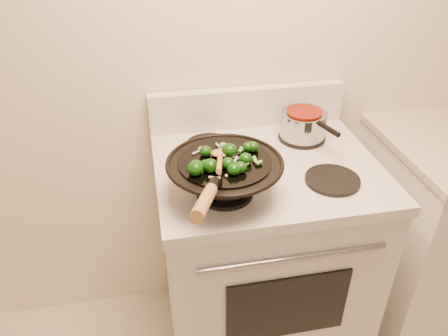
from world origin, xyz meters
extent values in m
plane|color=silver|center=(0.00, 1.50, 1.30)|extent=(3.50, 0.00, 3.50)
cube|color=silver|center=(-0.15, 1.17, 0.44)|extent=(0.76, 0.64, 0.88)
cube|color=silver|center=(-0.15, 1.17, 0.90)|extent=(0.78, 0.66, 0.04)
cube|color=silver|center=(-0.15, 1.47, 1.00)|extent=(0.78, 0.05, 0.16)
cylinder|color=gray|center=(-0.15, 0.84, 0.78)|extent=(0.60, 0.02, 0.02)
cube|color=black|center=(-0.15, 0.84, 0.55)|extent=(0.42, 0.01, 0.28)
cylinder|color=black|center=(-0.33, 1.02, 0.93)|extent=(0.18, 0.18, 0.01)
cylinder|color=black|center=(0.03, 1.02, 0.93)|extent=(0.18, 0.18, 0.01)
cylinder|color=black|center=(-0.33, 1.32, 0.93)|extent=(0.18, 0.18, 0.01)
cylinder|color=black|center=(0.03, 1.32, 0.93)|extent=(0.18, 0.18, 0.01)
torus|color=black|center=(-0.33, 1.02, 1.04)|extent=(0.36, 0.36, 0.01)
cylinder|color=black|center=(-0.33, 1.02, 1.04)|extent=(0.28, 0.28, 0.01)
cylinder|color=black|center=(-0.40, 0.83, 1.09)|extent=(0.05, 0.07, 0.04)
cylinder|color=olive|center=(-0.44, 0.72, 1.13)|extent=(0.09, 0.19, 0.08)
ellipsoid|color=#0C3608|center=(-0.43, 0.97, 1.06)|extent=(0.05, 0.05, 0.04)
cylinder|color=#4F852F|center=(-0.41, 0.97, 1.05)|extent=(0.02, 0.02, 0.01)
ellipsoid|color=#0C3608|center=(-0.40, 0.98, 1.06)|extent=(0.04, 0.04, 0.03)
ellipsoid|color=#0C3608|center=(-0.43, 0.98, 1.06)|extent=(0.04, 0.04, 0.03)
ellipsoid|color=#0C3608|center=(-0.25, 1.06, 1.06)|extent=(0.04, 0.04, 0.03)
cylinder|color=#4F852F|center=(-0.24, 1.06, 1.05)|extent=(0.02, 0.01, 0.01)
ellipsoid|color=#0C3608|center=(-0.31, 1.05, 1.06)|extent=(0.05, 0.05, 0.04)
ellipsoid|color=#0C3608|center=(-0.30, 0.95, 1.06)|extent=(0.04, 0.04, 0.03)
ellipsoid|color=#0C3608|center=(-0.24, 1.06, 1.06)|extent=(0.04, 0.04, 0.03)
cylinder|color=#4F852F|center=(-0.23, 1.06, 1.05)|extent=(0.01, 0.02, 0.01)
ellipsoid|color=#0C3608|center=(-0.39, 1.06, 1.06)|extent=(0.04, 0.04, 0.03)
ellipsoid|color=#0C3608|center=(-0.33, 0.98, 1.06)|extent=(0.04, 0.04, 0.03)
ellipsoid|color=#0C3608|center=(-0.32, 0.95, 1.06)|extent=(0.04, 0.04, 0.03)
cylinder|color=#4F852F|center=(-0.31, 0.95, 1.05)|extent=(0.01, 0.02, 0.02)
ellipsoid|color=#0C3608|center=(-0.28, 1.00, 1.06)|extent=(0.04, 0.04, 0.03)
ellipsoid|color=#0C3608|center=(-0.38, 0.97, 1.06)|extent=(0.05, 0.05, 0.04)
cube|color=beige|center=(-0.38, 0.93, 1.05)|extent=(0.03, 0.02, 0.00)
cube|color=beige|center=(-0.34, 1.10, 1.05)|extent=(0.02, 0.04, 0.00)
cube|color=beige|center=(-0.32, 1.07, 1.05)|extent=(0.04, 0.02, 0.00)
cube|color=beige|center=(-0.31, 1.04, 1.05)|extent=(0.04, 0.04, 0.00)
cube|color=beige|center=(-0.41, 1.08, 1.05)|extent=(0.04, 0.03, 0.00)
cube|color=beige|center=(-0.33, 1.06, 1.05)|extent=(0.03, 0.03, 0.00)
cube|color=beige|center=(-0.32, 1.09, 1.05)|extent=(0.05, 0.02, 0.00)
cube|color=beige|center=(-0.39, 1.09, 1.05)|extent=(0.02, 0.04, 0.00)
cube|color=beige|center=(-0.40, 1.09, 1.05)|extent=(0.01, 0.04, 0.00)
cube|color=beige|center=(-0.30, 1.02, 1.05)|extent=(0.02, 0.04, 0.00)
cylinder|color=#5AA936|center=(-0.27, 0.99, 1.05)|extent=(0.03, 0.01, 0.02)
cylinder|color=#5AA936|center=(-0.25, 1.00, 1.05)|extent=(0.02, 0.02, 0.01)
cylinder|color=#5AA936|center=(-0.39, 0.97, 1.05)|extent=(0.01, 0.02, 0.02)
cylinder|color=#5AA936|center=(-0.27, 1.07, 1.05)|extent=(0.02, 0.02, 0.01)
cylinder|color=#5AA936|center=(-0.33, 1.10, 1.05)|extent=(0.02, 0.02, 0.01)
cylinder|color=#5AA936|center=(-0.24, 0.98, 1.05)|extent=(0.02, 0.02, 0.02)
cylinder|color=#5AA936|center=(-0.28, 1.06, 1.05)|extent=(0.02, 0.02, 0.01)
cylinder|color=#5AA936|center=(-0.32, 1.10, 1.05)|extent=(0.03, 0.01, 0.02)
sphere|color=beige|center=(-0.32, 1.00, 1.05)|extent=(0.01, 0.01, 0.01)
sphere|color=beige|center=(-0.30, 1.02, 1.05)|extent=(0.01, 0.01, 0.01)
sphere|color=beige|center=(-0.36, 0.95, 1.05)|extent=(0.01, 0.01, 0.01)
sphere|color=beige|center=(-0.35, 0.93, 1.05)|extent=(0.01, 0.01, 0.01)
ellipsoid|color=olive|center=(-0.34, 1.05, 1.05)|extent=(0.07, 0.06, 0.02)
cylinder|color=olive|center=(-0.37, 0.93, 1.10)|extent=(0.06, 0.23, 0.10)
cylinder|color=gray|center=(0.03, 1.32, 0.98)|extent=(0.17, 0.17, 0.10)
cylinder|color=#640F04|center=(0.03, 1.32, 1.03)|extent=(0.13, 0.13, 0.01)
cylinder|color=black|center=(0.07, 1.19, 1.03)|extent=(0.05, 0.11, 0.02)
camera|label=1|loc=(-0.55, -0.07, 1.73)|focal=35.00mm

